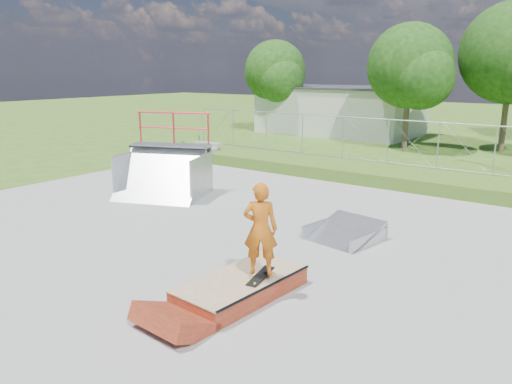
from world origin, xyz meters
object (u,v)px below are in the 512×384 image
(grind_box, at_px, (241,287))
(flat_bank_ramp, at_px, (344,232))
(skater, at_px, (260,233))
(quarter_pipe, at_px, (161,157))

(grind_box, height_order, flat_bank_ramp, flat_bank_ramp)
(skater, bearing_deg, flat_bank_ramp, -116.98)
(flat_bank_ramp, bearing_deg, quarter_pipe, -173.59)
(grind_box, xyz_separation_m, quarter_pipe, (-6.87, 4.46, 1.20))
(flat_bank_ramp, distance_m, skater, 4.06)
(grind_box, distance_m, skater, 1.17)
(grind_box, relative_size, flat_bank_ramp, 1.65)
(grind_box, height_order, quarter_pipe, quarter_pipe)
(quarter_pipe, bearing_deg, grind_box, -55.11)
(grind_box, distance_m, flat_bank_ramp, 4.09)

